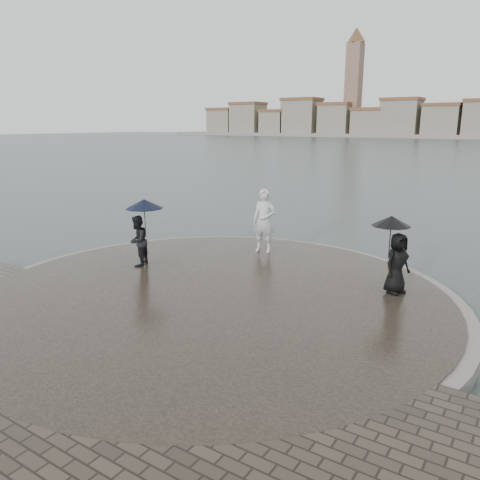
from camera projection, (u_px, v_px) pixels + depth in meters
The scene contains 6 objects.
ground at pixel (107, 360), 9.26m from camera, with size 400.00×400.00×0.00m, color #2B3835.
kerb_ring at pixel (212, 299), 12.06m from camera, with size 12.50×12.50×0.32m, color gray.
quay_tip at pixel (212, 298), 12.06m from camera, with size 11.90×11.90×0.36m, color #2D261E.
statue at pixel (264, 221), 15.51m from camera, with size 0.77×0.51×2.11m, color silver.
visitor_left at pixel (140, 228), 13.93m from camera, with size 1.22×1.12×2.04m.
visitor_right at pixel (395, 250), 11.73m from camera, with size 1.13×1.04×1.95m.
Camera 1 is at (6.82, -5.59, 4.54)m, focal length 35.00 mm.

